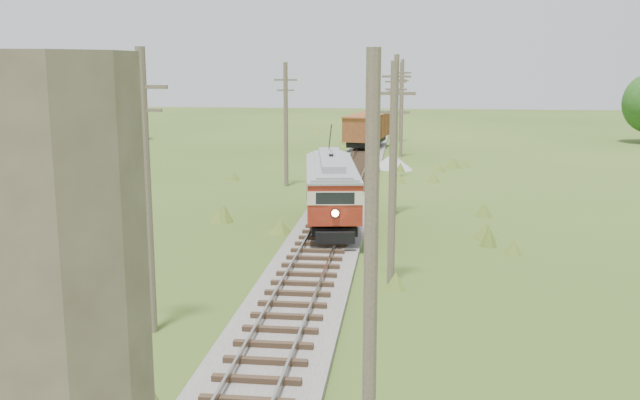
# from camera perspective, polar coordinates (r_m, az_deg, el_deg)

# --- Properties ---
(railbed_main) EXTENTS (3.60, 96.00, 0.57)m
(railbed_main) POSITION_cam_1_polar(r_m,az_deg,el_deg) (43.91, 1.81, -0.05)
(railbed_main) COLOR #605B54
(railbed_main) RESTS_ON ground
(streetcar) EXTENTS (3.96, 10.94, 4.95)m
(streetcar) POSITION_cam_1_polar(r_m,az_deg,el_deg) (36.77, 0.89, 1.27)
(streetcar) COLOR black
(streetcar) RESTS_ON ground
(gondola) EXTENTS (4.36, 9.47, 3.03)m
(gondola) POSITION_cam_1_polar(r_m,az_deg,el_deg) (71.13, 3.79, 5.74)
(gondola) COLOR black
(gondola) RESTS_ON ground
(gravel_pile) EXTENTS (3.33, 3.53, 1.21)m
(gravel_pile) POSITION_cam_1_polar(r_m,az_deg,el_deg) (59.00, 5.90, 3.07)
(gravel_pile) COLOR gray
(gravel_pile) RESTS_ON ground
(utility_pole_r_1) EXTENTS (0.30, 0.30, 8.80)m
(utility_pole_r_1) POSITION_cam_1_polar(r_m,az_deg,el_deg) (14.55, 4.09, -5.48)
(utility_pole_r_1) COLOR brown
(utility_pole_r_1) RESTS_ON ground
(utility_pole_r_2) EXTENTS (1.60, 0.30, 8.60)m
(utility_pole_r_2) POSITION_cam_1_polar(r_m,az_deg,el_deg) (27.26, 5.83, 2.22)
(utility_pole_r_2) COLOR brown
(utility_pole_r_2) RESTS_ON ground
(utility_pole_r_3) EXTENTS (1.60, 0.30, 9.00)m
(utility_pole_r_3) POSITION_cam_1_polar(r_m,az_deg,el_deg) (40.15, 6.04, 5.27)
(utility_pole_r_3) COLOR brown
(utility_pole_r_3) RESTS_ON ground
(utility_pole_r_4) EXTENTS (1.60, 0.30, 8.40)m
(utility_pole_r_4) POSITION_cam_1_polar(r_m,az_deg,el_deg) (53.12, 6.03, 6.29)
(utility_pole_r_4) COLOR brown
(utility_pole_r_4) RESTS_ON ground
(utility_pole_r_5) EXTENTS (1.60, 0.30, 8.90)m
(utility_pole_r_5) POSITION_cam_1_polar(r_m,az_deg,el_deg) (66.07, 6.56, 7.38)
(utility_pole_r_5) COLOR brown
(utility_pole_r_5) RESTS_ON ground
(utility_pole_r_6) EXTENTS (1.60, 0.30, 8.70)m
(utility_pole_r_6) POSITION_cam_1_polar(r_m,az_deg,el_deg) (79.06, 6.47, 7.86)
(utility_pole_r_6) COLOR brown
(utility_pole_r_6) RESTS_ON ground
(utility_pole_l_a) EXTENTS (1.60, 0.30, 9.00)m
(utility_pole_l_a) POSITION_cam_1_polar(r_m,az_deg,el_deg) (22.73, -13.71, 0.76)
(utility_pole_l_a) COLOR brown
(utility_pole_l_a) RESTS_ON ground
(utility_pole_l_b) EXTENTS (1.60, 0.30, 8.60)m
(utility_pole_l_b) POSITION_cam_1_polar(r_m,az_deg,el_deg) (49.81, -2.75, 6.15)
(utility_pole_l_b) COLOR brown
(utility_pole_l_b) RESTS_ON ground
(tree_mid_a) EXTENTS (5.46, 5.46, 7.03)m
(tree_mid_a) POSITION_cam_1_polar(r_m,az_deg,el_deg) (83.36, -15.72, 7.37)
(tree_mid_a) COLOR #38281C
(tree_mid_a) RESTS_ON ground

